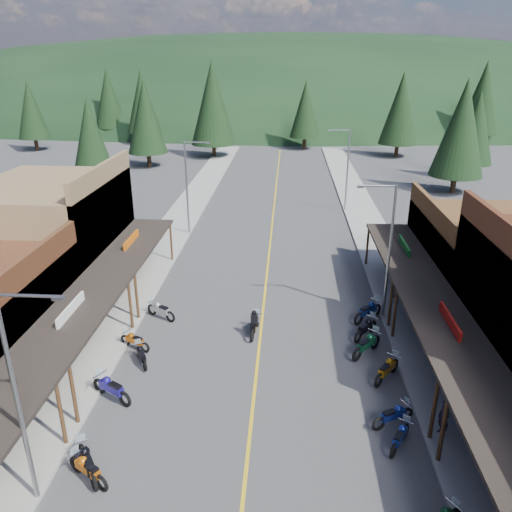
% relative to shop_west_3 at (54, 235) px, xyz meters
% --- Properties ---
extents(ground, '(220.00, 220.00, 0.00)m').
position_rel_shop_west_3_xyz_m(ground, '(13.78, -11.30, -3.52)').
color(ground, '#38383A').
rests_on(ground, ground).
extents(centerline, '(0.15, 90.00, 0.01)m').
position_rel_shop_west_3_xyz_m(centerline, '(13.78, 8.70, -3.51)').
color(centerline, gold).
rests_on(centerline, ground).
extents(sidewalk_west, '(3.40, 94.00, 0.15)m').
position_rel_shop_west_3_xyz_m(sidewalk_west, '(5.08, 8.70, -3.44)').
color(sidewalk_west, gray).
rests_on(sidewalk_west, ground).
extents(sidewalk_east, '(3.40, 94.00, 0.15)m').
position_rel_shop_west_3_xyz_m(sidewalk_east, '(22.48, 8.70, -3.44)').
color(sidewalk_east, gray).
rests_on(sidewalk_east, ground).
extents(shop_west_3, '(10.90, 10.20, 8.20)m').
position_rel_shop_west_3_xyz_m(shop_west_3, '(0.00, 0.00, 0.00)').
color(shop_west_3, brown).
rests_on(shop_west_3, ground).
extents(shop_east_3, '(10.90, 10.20, 6.20)m').
position_rel_shop_west_3_xyz_m(shop_east_3, '(27.54, 0.00, -0.99)').
color(shop_east_3, '#4C2D16').
rests_on(shop_east_3, ground).
extents(streetlight_0, '(2.16, 0.18, 8.00)m').
position_rel_shop_west_3_xyz_m(streetlight_0, '(6.83, -17.30, 0.94)').
color(streetlight_0, gray).
rests_on(streetlight_0, ground).
extents(streetlight_1, '(2.16, 0.18, 8.00)m').
position_rel_shop_west_3_xyz_m(streetlight_1, '(6.83, 10.70, 0.94)').
color(streetlight_1, gray).
rests_on(streetlight_1, ground).
extents(streetlight_2, '(2.16, 0.18, 8.00)m').
position_rel_shop_west_3_xyz_m(streetlight_2, '(20.74, -3.30, 0.94)').
color(streetlight_2, gray).
rests_on(streetlight_2, ground).
extents(streetlight_3, '(2.16, 0.18, 8.00)m').
position_rel_shop_west_3_xyz_m(streetlight_3, '(20.74, 18.70, 0.94)').
color(streetlight_3, gray).
rests_on(streetlight_3, ground).
extents(ridge_hill, '(310.00, 140.00, 60.00)m').
position_rel_shop_west_3_xyz_m(ridge_hill, '(13.78, 123.70, -3.52)').
color(ridge_hill, black).
rests_on(ridge_hill, ground).
extents(pine_0, '(5.04, 5.04, 11.00)m').
position_rel_shop_west_3_xyz_m(pine_0, '(-26.22, 50.70, 2.96)').
color(pine_0, black).
rests_on(pine_0, ground).
extents(pine_1, '(5.88, 5.88, 12.50)m').
position_rel_shop_west_3_xyz_m(pine_1, '(-10.22, 58.70, 3.72)').
color(pine_1, black).
rests_on(pine_1, ground).
extents(pine_2, '(6.72, 6.72, 14.00)m').
position_rel_shop_west_3_xyz_m(pine_2, '(3.78, 46.70, 4.47)').
color(pine_2, black).
rests_on(pine_2, ground).
extents(pine_3, '(5.04, 5.04, 11.00)m').
position_rel_shop_west_3_xyz_m(pine_3, '(17.78, 54.70, 2.96)').
color(pine_3, black).
rests_on(pine_3, ground).
extents(pine_4, '(5.88, 5.88, 12.50)m').
position_rel_shop_west_3_xyz_m(pine_4, '(31.78, 48.70, 3.72)').
color(pine_4, black).
rests_on(pine_4, ground).
extents(pine_5, '(6.72, 6.72, 14.00)m').
position_rel_shop_west_3_xyz_m(pine_5, '(47.78, 60.70, 4.47)').
color(pine_5, black).
rests_on(pine_5, ground).
extents(pine_7, '(5.88, 5.88, 12.50)m').
position_rel_shop_west_3_xyz_m(pine_7, '(-18.22, 64.70, 3.72)').
color(pine_7, black).
rests_on(pine_7, ground).
extents(pine_8, '(4.48, 4.48, 10.00)m').
position_rel_shop_west_3_xyz_m(pine_8, '(-8.22, 28.70, 2.46)').
color(pine_8, black).
rests_on(pine_8, ground).
extents(pine_9, '(4.93, 4.93, 10.80)m').
position_rel_shop_west_3_xyz_m(pine_9, '(37.78, 33.70, 2.86)').
color(pine_9, black).
rests_on(pine_9, ground).
extents(pine_10, '(5.38, 5.38, 11.60)m').
position_rel_shop_west_3_xyz_m(pine_10, '(-4.22, 38.70, 3.27)').
color(pine_10, black).
rests_on(pine_10, ground).
extents(pine_11, '(5.82, 5.82, 12.40)m').
position_rel_shop_west_3_xyz_m(pine_11, '(33.78, 26.70, 3.67)').
color(pine_11, black).
rests_on(pine_11, ground).
extents(bike_west_5, '(2.10, 1.67, 1.17)m').
position_rel_shop_west_3_xyz_m(bike_west_5, '(8.17, -16.40, -2.93)').
color(bike_west_5, '#C65E0E').
rests_on(bike_west_5, ground).
extents(bike_west_6, '(1.88, 2.24, 1.26)m').
position_rel_shop_west_3_xyz_m(bike_west_6, '(8.04, -16.10, -2.89)').
color(bike_west_6, black).
rests_on(bike_west_6, ground).
extents(bike_west_7, '(2.40, 1.85, 1.33)m').
position_rel_shop_west_3_xyz_m(bike_west_7, '(7.48, -11.80, -2.85)').
color(bike_west_7, navy).
rests_on(bike_west_7, ground).
extents(bike_west_8, '(1.44, 1.92, 1.06)m').
position_rel_shop_west_3_xyz_m(bike_west_8, '(8.02, -8.94, -2.99)').
color(bike_west_8, black).
rests_on(bike_west_8, ground).
extents(bike_west_9, '(1.97, 1.41, 1.08)m').
position_rel_shop_west_3_xyz_m(bike_west_9, '(7.29, -7.62, -2.98)').
color(bike_west_9, '#9C490B').
rests_on(bike_west_9, ground).
extents(bike_west_10, '(2.16, 1.70, 1.20)m').
position_rel_shop_west_3_xyz_m(bike_west_10, '(7.86, -4.28, -2.92)').
color(bike_west_10, '#98979C').
rests_on(bike_west_10, ground).
extents(bike_east_6, '(1.51, 1.93, 1.07)m').
position_rel_shop_west_3_xyz_m(bike_east_6, '(19.69, -13.96, -2.98)').
color(bike_east_6, navy).
rests_on(bike_east_6, ground).
extents(bike_east_7, '(2.07, 1.51, 1.14)m').
position_rel_shop_west_3_xyz_m(bike_east_7, '(19.66, -12.74, -2.95)').
color(bike_east_7, navy).
rests_on(bike_east_7, ground).
extents(bike_east_8, '(1.91, 2.18, 1.25)m').
position_rel_shop_west_3_xyz_m(bike_east_8, '(19.97, -9.50, -2.89)').
color(bike_east_8, '#A3670B').
rests_on(bike_east_8, ground).
extents(bike_east_9, '(2.12, 2.27, 1.33)m').
position_rel_shop_west_3_xyz_m(bike_east_9, '(19.32, -7.41, -2.85)').
color(bike_east_9, '#0E4628').
rests_on(bike_east_9, ground).
extents(bike_east_10, '(1.88, 2.13, 1.22)m').
position_rel_shop_west_3_xyz_m(bike_east_10, '(19.52, -5.66, -2.91)').
color(bike_east_10, black).
rests_on(bike_east_10, ground).
extents(bike_east_11, '(2.21, 2.17, 1.33)m').
position_rel_shop_west_3_xyz_m(bike_east_11, '(19.92, -3.72, -2.86)').
color(bike_east_11, navy).
rests_on(bike_east_11, ground).
extents(rider_on_bike, '(0.90, 2.15, 1.60)m').
position_rel_shop_west_3_xyz_m(rider_on_bike, '(13.45, -5.75, -2.88)').
color(rider_on_bike, black).
rests_on(rider_on_bike, ground).
extents(pedestrian_east_a, '(0.51, 0.66, 1.62)m').
position_rel_shop_west_3_xyz_m(pedestrian_east_a, '(21.48, -13.30, -2.56)').
color(pedestrian_east_a, '#281D2C').
rests_on(pedestrian_east_a, sidewalk_east).
extents(pedestrian_east_b, '(1.07, 0.89, 1.92)m').
position_rel_shop_west_3_xyz_m(pedestrian_east_b, '(22.08, -0.76, -2.41)').
color(pedestrian_east_b, brown).
rests_on(pedestrian_east_b, sidewalk_east).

